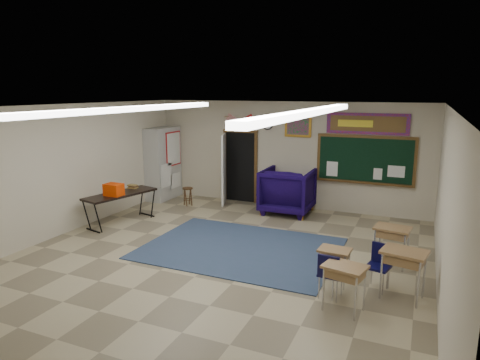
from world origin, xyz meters
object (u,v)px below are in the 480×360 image
at_px(wingback_armchair, 288,191).
at_px(folding_table, 121,207).
at_px(student_desk_front_left, 334,264).
at_px(student_desk_front_right, 391,244).
at_px(wooden_stool, 188,196).

relative_size(wingback_armchair, folding_table, 0.68).
height_order(student_desk_front_left, student_desk_front_right, student_desk_front_right).
relative_size(student_desk_front_left, student_desk_front_right, 0.83).
bearing_deg(wingback_armchair, wooden_stool, 7.89).
height_order(student_desk_front_right, folding_table, folding_table).
relative_size(student_desk_front_right, folding_table, 0.39).
height_order(student_desk_front_left, wooden_stool, student_desk_front_left).
relative_size(student_desk_front_right, wooden_stool, 1.46).
relative_size(wingback_armchair, student_desk_front_left, 2.12).
xyz_separation_m(student_desk_front_right, wooden_stool, (-5.79, 2.25, -0.16)).
bearing_deg(wooden_stool, folding_table, -107.52).
height_order(student_desk_front_left, folding_table, folding_table).
xyz_separation_m(wingback_armchair, folding_table, (-3.57, -2.59, -0.19)).
distance_m(wingback_armchair, student_desk_front_left, 4.43).
height_order(folding_table, wooden_stool, folding_table).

